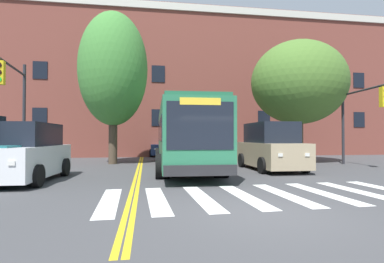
{
  "coord_description": "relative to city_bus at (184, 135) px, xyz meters",
  "views": [
    {
      "loc": [
        -2.58,
        -6.29,
        1.67
      ],
      "look_at": [
        -0.34,
        8.37,
        1.94
      ],
      "focal_mm": 28.0,
      "sensor_mm": 36.0,
      "label": 1
    }
  ],
  "objects": [
    {
      "name": "car_tan_far_lane",
      "position": [
        4.29,
        -1.22,
        -0.64
      ],
      "size": [
        2.32,
        4.91,
        2.39
      ],
      "color": "tan",
      "rests_on": "ground"
    },
    {
      "name": "car_white_near_lane",
      "position": [
        -6.41,
        -3.57,
        -0.72
      ],
      "size": [
        2.34,
        4.76,
        2.19
      ],
      "color": "white",
      "rests_on": "ground"
    },
    {
      "name": "lane_line_yellow_inner",
      "position": [
        -2.38,
        6.54,
        -1.76
      ],
      "size": [
        0.12,
        36.0,
        0.01
      ],
      "primitive_type": "cube",
      "color": "gold",
      "rests_on": "ground"
    },
    {
      "name": "crosswalk",
      "position": [
        1.4,
        -7.46,
        -1.76
      ],
      "size": [
        9.2,
        3.93,
        0.01
      ],
      "color": "white",
      "rests_on": "ground"
    },
    {
      "name": "street_tree_curbside_small",
      "position": [
        -3.98,
        3.38,
        4.11
      ],
      "size": [
        4.25,
        4.73,
        9.43
      ],
      "color": "#4C3D2D",
      "rests_on": "ground"
    },
    {
      "name": "building_facade",
      "position": [
        3.67,
        14.05,
        4.79
      ],
      "size": [
        34.78,
        9.42,
        13.1
      ],
      "color": "brown",
      "rests_on": "ground"
    },
    {
      "name": "lane_line_yellow_outer",
      "position": [
        -2.22,
        6.54,
        -1.76
      ],
      "size": [
        0.12,
        36.0,
        0.01
      ],
      "primitive_type": "cube",
      "color": "gold",
      "rests_on": "ground"
    },
    {
      "name": "street_tree_curbside_large",
      "position": [
        7.89,
        2.54,
        3.45
      ],
      "size": [
        6.81,
        6.43,
        7.94
      ],
      "color": "#4C3D2D",
      "rests_on": "ground"
    },
    {
      "name": "city_bus",
      "position": [
        0.0,
        0.0,
        0.0
      ],
      "size": [
        3.16,
        12.01,
        3.22
      ],
      "color": "#28704C",
      "rests_on": "ground"
    },
    {
      "name": "traffic_light_far_corner",
      "position": [
        -8.29,
        0.06,
        1.92
      ],
      "size": [
        0.64,
        3.8,
        5.57
      ],
      "color": "#28282D",
      "rests_on": "ground"
    },
    {
      "name": "ground_plane",
      "position": [
        0.63,
        -9.35,
        -1.76
      ],
      "size": [
        120.0,
        120.0,
        0.0
      ],
      "primitive_type": "plane",
      "color": "#424244"
    },
    {
      "name": "car_navy_behind_bus",
      "position": [
        -0.52,
        10.72,
        -0.96
      ],
      "size": [
        2.33,
        4.35,
        1.77
      ],
      "color": "navy",
      "rests_on": "ground"
    },
    {
      "name": "traffic_light_near_corner",
      "position": [
        9.92,
        -0.48,
        1.41
      ],
      "size": [
        0.63,
        3.92,
        4.7
      ],
      "color": "#28282D",
      "rests_on": "ground"
    }
  ]
}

